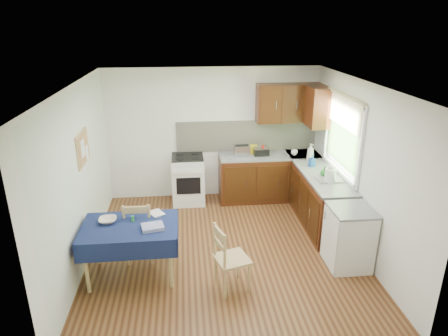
{
  "coord_description": "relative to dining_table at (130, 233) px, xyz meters",
  "views": [
    {
      "loc": [
        -0.54,
        -5.22,
        3.31
      ],
      "look_at": [
        0.02,
        0.25,
        1.24
      ],
      "focal_mm": 32.0,
      "sensor_mm": 36.0,
      "label": 1
    }
  ],
  "objects": [
    {
      "name": "dining_table",
      "position": [
        0.0,
        0.0,
        0.0
      ],
      "size": [
        1.26,
        0.85,
        0.76
      ],
      "rotation": [
        0.0,
        0.0,
        -0.11
      ],
      "color": "#0E183A",
      "rests_on": "ground"
    },
    {
      "name": "kettle",
      "position": [
        3.01,
        0.86,
        0.37
      ],
      "size": [
        0.17,
        0.17,
        0.29
      ],
      "color": "white",
      "rests_on": "worktop_right"
    },
    {
      "name": "yellow_packet",
      "position": [
        2.06,
        2.38,
        0.33
      ],
      "size": [
        0.15,
        0.12,
        0.17
      ],
      "primitive_type": "cube",
      "rotation": [
        0.0,
        0.0,
        -0.31
      ],
      "color": "gold",
      "rests_on": "worktop_back"
    },
    {
      "name": "wall_right",
      "position": [
        3.3,
        0.48,
        0.59
      ],
      "size": [
        0.02,
        4.2,
        2.5
      ],
      "primitive_type": "cube",
      "color": "white",
      "rests_on": "ground"
    },
    {
      "name": "wall_back",
      "position": [
        1.3,
        2.58,
        0.59
      ],
      "size": [
        4.0,
        0.02,
        2.5
      ],
      "primitive_type": "cube",
      "color": "white",
      "rests_on": "ground"
    },
    {
      "name": "corkboard",
      "position": [
        -0.67,
        0.78,
        0.94
      ],
      "size": [
        0.04,
        0.62,
        0.47
      ],
      "color": "tan",
      "rests_on": "wall_left"
    },
    {
      "name": "base_cabinets",
      "position": [
        2.66,
        1.74,
        -0.23
      ],
      "size": [
        1.9,
        2.3,
        0.86
      ],
      "color": "black",
      "rests_on": "ground"
    },
    {
      "name": "splashback",
      "position": [
        1.95,
        2.57,
        0.54
      ],
      "size": [
        2.7,
        0.02,
        0.6
      ],
      "primitive_type": "cube",
      "color": "beige",
      "rests_on": "wall_back"
    },
    {
      "name": "sandwich_press",
      "position": [
        2.18,
        2.29,
        0.32
      ],
      "size": [
        0.27,
        0.24,
        0.16
      ],
      "rotation": [
        0.0,
        0.0,
        0.15
      ],
      "color": "black",
      "rests_on": "worktop_back"
    },
    {
      "name": "tea_towel",
      "position": [
        0.31,
        -0.11,
        0.13
      ],
      "size": [
        0.32,
        0.27,
        0.05
      ],
      "primitive_type": "cube",
      "rotation": [
        0.0,
        0.0,
        0.22
      ],
      "color": "navy",
      "rests_on": "dining_table"
    },
    {
      "name": "plate_bowl",
      "position": [
        -0.3,
        0.12,
        0.13
      ],
      "size": [
        0.25,
        0.25,
        0.06
      ],
      "primitive_type": "imported",
      "rotation": [
        0.0,
        0.0,
        0.07
      ],
      "color": "beige",
      "rests_on": "dining_table"
    },
    {
      "name": "worktop_corner",
      "position": [
        3.0,
        2.28,
        0.22
      ],
      "size": [
        0.6,
        0.6,
        0.04
      ],
      "primitive_type": "cube",
      "color": "slate",
      "rests_on": "base_cabinets"
    },
    {
      "name": "spice_jar",
      "position": [
        0.03,
        0.11,
        0.14
      ],
      "size": [
        0.04,
        0.04,
        0.08
      ],
      "primitive_type": "cylinder",
      "color": "#258830",
      "rests_on": "dining_table"
    },
    {
      "name": "upper_cabinets",
      "position": [
        2.83,
        2.28,
        1.19
      ],
      "size": [
        1.2,
        0.85,
        0.7
      ],
      "color": "black",
      "rests_on": "wall_back"
    },
    {
      "name": "floor",
      "position": [
        1.3,
        0.48,
        -0.66
      ],
      "size": [
        4.2,
        4.2,
        0.0
      ],
      "primitive_type": "plane",
      "color": "#472613",
      "rests_on": "ground"
    },
    {
      "name": "cup",
      "position": [
        2.8,
        2.2,
        0.29
      ],
      "size": [
        0.13,
        0.13,
        0.1
      ],
      "primitive_type": "imported",
      "rotation": [
        0.0,
        0.0,
        -0.05
      ],
      "color": "white",
      "rests_on": "worktop_back"
    },
    {
      "name": "soap_bottle_b",
      "position": [
        2.94,
        1.58,
        0.35
      ],
      "size": [
        0.12,
        0.12,
        0.21
      ],
      "primitive_type": "imported",
      "rotation": [
        0.0,
        0.0,
        1.82
      ],
      "color": "#1B4CA0",
      "rests_on": "worktop_right"
    },
    {
      "name": "dish_rack",
      "position": [
        3.04,
        0.94,
        0.27
      ],
      "size": [
        0.39,
        0.3,
        0.18
      ],
      "rotation": [
        0.0,
        0.0,
        -0.13
      ],
      "color": "gray",
      "rests_on": "worktop_right"
    },
    {
      "name": "toaster",
      "position": [
        1.81,
        2.27,
        0.34
      ],
      "size": [
        0.29,
        0.18,
        0.22
      ],
      "rotation": [
        0.0,
        0.0,
        -0.42
      ],
      "color": "#B4B4B8",
      "rests_on": "worktop_back"
    },
    {
      "name": "soap_bottle_c",
      "position": [
        3.0,
        1.08,
        0.33
      ],
      "size": [
        0.14,
        0.14,
        0.18
      ],
      "primitive_type": "imported",
      "rotation": [
        0.0,
        0.0,
        3.11
      ],
      "color": "#23812A",
      "rests_on": "worktop_right"
    },
    {
      "name": "soap_bottle_a",
      "position": [
        2.99,
        1.85,
        0.4
      ],
      "size": [
        0.17,
        0.17,
        0.32
      ],
      "primitive_type": "imported",
      "rotation": [
        0.0,
        0.0,
        0.53
      ],
      "color": "white",
      "rests_on": "worktop_right"
    },
    {
      "name": "wall_left",
      "position": [
        -0.7,
        0.48,
        0.59
      ],
      "size": [
        0.02,
        4.2,
        2.5
      ],
      "primitive_type": "cube",
      "color": "white",
      "rests_on": "ground"
    },
    {
      "name": "book",
      "position": [
        0.26,
        0.26,
        0.11
      ],
      "size": [
        0.26,
        0.28,
        0.02
      ],
      "primitive_type": "imported",
      "rotation": [
        0.0,
        0.0,
        0.53
      ],
      "color": "white",
      "rests_on": "dining_table"
    },
    {
      "name": "worktop_right",
      "position": [
        3.0,
        1.13,
        0.22
      ],
      "size": [
        0.6,
        1.7,
        0.04
      ],
      "primitive_type": "cube",
      "color": "slate",
      "rests_on": "base_cabinets"
    },
    {
      "name": "chair_far",
      "position": [
        0.07,
        0.35,
        -0.16
      ],
      "size": [
        0.42,
        0.42,
        0.95
      ],
      "rotation": [
        0.0,
        0.0,
        3.13
      ],
      "color": "tan",
      "rests_on": "ground"
    },
    {
      "name": "fridge",
      "position": [
        3.0,
        -0.07,
        -0.22
      ],
      "size": [
        0.58,
        0.6,
        0.89
      ],
      "color": "white",
      "rests_on": "ground"
    },
    {
      "name": "stove",
      "position": [
        0.8,
        2.28,
        -0.2
      ],
      "size": [
        0.6,
        0.61,
        0.92
      ],
      "color": "white",
      "rests_on": "ground"
    },
    {
      "name": "ceiling",
      "position": [
        1.3,
        0.48,
        1.84
      ],
      "size": [
        4.0,
        4.2,
        0.02
      ],
      "primitive_type": "cube",
      "color": "white",
      "rests_on": "wall_back"
    },
    {
      "name": "window",
      "position": [
        3.27,
        1.18,
        0.99
      ],
      "size": [
        0.04,
        1.48,
        1.26
      ],
      "color": "#305322",
      "rests_on": "wall_right"
    },
    {
      "name": "sauce_bottle",
      "position": [
        2.2,
        2.2,
        0.35
      ],
      "size": [
        0.05,
        0.05,
        0.21
      ],
      "primitive_type": "cylinder",
      "color": "red",
      "rests_on": "worktop_back"
    },
    {
      "name": "worktop_back",
      "position": [
        2.35,
        2.28,
        0.22
      ],
      "size": [
        1.9,
        0.6,
        0.04
      ],
      "primitive_type": "cube",
      "color": "slate",
      "rests_on": "base_cabinets"
    },
    {
      "name": "chair_near",
      "position": [
        1.27,
        -0.43,
        -0.17
      ],
      "size": [
        0.51,
        0.51,
        0.91
      ],
      "rotation": [
        0.0,
        0.0,
        1.87
      ],
      "color": "tan",
      "rests_on": "ground"
    },
    {
      "name": "wall_front",
      "position": [
        1.3,
        -1.62,
        0.59
      ],
      "size": [
        4.0,
        0.02,
        2.5
      ],
      "primitive_type": "cube",
      "color": "white",
      "rests_on": "ground"
    }
  ]
}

